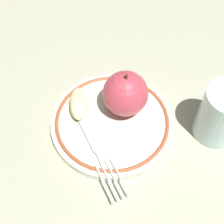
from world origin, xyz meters
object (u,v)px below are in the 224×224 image
Objects in this scene: apple_slice_front at (78,103)px; fork at (94,144)px; apple_red_whole at (126,94)px; plate at (112,122)px; drinking_glass at (221,114)px.

fork is (0.05, 0.06, -0.01)m from apple_slice_front.
fork is at bearing -3.89° from apple_red_whole.
drinking_glass is at bearing 117.24° from plate.
apple_red_whole is at bearing 168.01° from plate.
drinking_glass is at bearing 107.57° from apple_red_whole.
apple_red_whole is at bearing -72.43° from drinking_glass.
apple_slice_front reaches higher than plate.
apple_red_whole is at bearing 119.73° from fork.
apple_red_whole is 1.27× the size of apple_slice_front.
plate is 2.45× the size of apple_red_whole.
apple_red_whole is (-0.03, 0.01, 0.04)m from plate.
apple_red_whole reaches higher than plate.
apple_slice_front is at bearing -59.23° from apple_red_whole.
drinking_glass is (-0.08, 0.20, 0.02)m from apple_slice_front.
apple_slice_front is 0.40× the size of fork.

